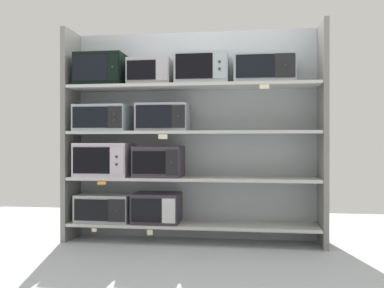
% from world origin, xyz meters
% --- Properties ---
extents(ground, '(6.46, 6.00, 0.02)m').
position_xyz_m(ground, '(0.00, -1.00, -0.01)').
color(ground, '#B2B7BC').
extents(back_panel, '(2.66, 0.04, 2.13)m').
position_xyz_m(back_panel, '(0.00, 0.22, 1.07)').
color(back_panel, '#9EA3A8').
rests_on(back_panel, ground).
extents(upright_left, '(0.05, 0.41, 2.13)m').
position_xyz_m(upright_left, '(-1.26, 0.00, 1.07)').
color(upright_left, slate).
rests_on(upright_left, ground).
extents(upright_right, '(0.05, 0.41, 2.13)m').
position_xyz_m(upright_right, '(1.26, 0.00, 1.07)').
color(upright_right, slate).
rests_on(upright_right, ground).
extents(shelf_0, '(2.46, 0.41, 0.03)m').
position_xyz_m(shelf_0, '(0.00, 0.00, 0.17)').
color(shelf_0, beige).
rests_on(shelf_0, ground).
extents(microwave_0, '(0.55, 0.36, 0.27)m').
position_xyz_m(microwave_0, '(-0.89, -0.00, 0.33)').
color(microwave_0, '#9BA1A0').
rests_on(microwave_0, shelf_0).
extents(microwave_1, '(0.46, 0.39, 0.29)m').
position_xyz_m(microwave_1, '(-0.35, -0.00, 0.34)').
color(microwave_1, '#322A3A').
rests_on(microwave_1, shelf_0).
extents(price_tag_0, '(0.05, 0.00, 0.03)m').
position_xyz_m(price_tag_0, '(-0.93, -0.21, 0.14)').
color(price_tag_0, beige).
extents(price_tag_1, '(0.06, 0.00, 0.05)m').
position_xyz_m(price_tag_1, '(-0.38, -0.21, 0.13)').
color(price_tag_1, beige).
extents(shelf_1, '(2.46, 0.41, 0.03)m').
position_xyz_m(shelf_1, '(0.00, 0.00, 0.63)').
color(shelf_1, beige).
extents(microwave_2, '(0.54, 0.42, 0.34)m').
position_xyz_m(microwave_2, '(-0.90, -0.00, 0.81)').
color(microwave_2, '#BDB0BE').
rests_on(microwave_2, shelf_1).
extents(microwave_3, '(0.47, 0.42, 0.30)m').
position_xyz_m(microwave_3, '(-0.33, -0.00, 0.80)').
color(microwave_3, '#352C37').
rests_on(microwave_3, shelf_1).
extents(price_tag_2, '(0.09, 0.00, 0.03)m').
position_xyz_m(price_tag_2, '(-0.86, -0.21, 0.59)').
color(price_tag_2, orange).
extents(shelf_2, '(2.46, 0.41, 0.03)m').
position_xyz_m(shelf_2, '(0.00, 0.00, 1.09)').
color(shelf_2, beige).
extents(microwave_4, '(0.53, 0.44, 0.26)m').
position_xyz_m(microwave_4, '(-0.91, -0.00, 1.23)').
color(microwave_4, '#99A5AD').
rests_on(microwave_4, shelf_2).
extents(microwave_5, '(0.51, 0.35, 0.27)m').
position_xyz_m(microwave_5, '(-0.29, -0.00, 1.24)').
color(microwave_5, '#9C9DAA').
rests_on(microwave_5, shelf_2).
extents(price_tag_3, '(0.09, 0.00, 0.04)m').
position_xyz_m(price_tag_3, '(-0.25, -0.21, 1.04)').
color(price_tag_3, beige).
extents(shelf_3, '(2.46, 0.41, 0.03)m').
position_xyz_m(shelf_3, '(0.00, 0.00, 1.54)').
color(shelf_3, beige).
extents(microwave_6, '(0.48, 0.39, 0.32)m').
position_xyz_m(microwave_6, '(-0.93, -0.00, 1.72)').
color(microwave_6, black).
rests_on(microwave_6, shelf_3).
extents(microwave_7, '(0.43, 0.35, 0.26)m').
position_xyz_m(microwave_7, '(-0.42, -0.00, 1.69)').
color(microwave_7, '#A19DA1').
rests_on(microwave_7, shelf_3).
extents(microwave_8, '(0.51, 0.42, 0.30)m').
position_xyz_m(microwave_8, '(0.11, -0.00, 1.71)').
color(microwave_8, '#9BA6A6').
rests_on(microwave_8, shelf_3).
extents(microwave_9, '(0.58, 0.39, 0.28)m').
position_xyz_m(microwave_9, '(0.71, -0.00, 1.70)').
color(microwave_9, '#99A3A9').
rests_on(microwave_9, shelf_3).
extents(price_tag_4, '(0.09, 0.00, 0.04)m').
position_xyz_m(price_tag_4, '(0.70, -0.21, 1.50)').
color(price_tag_4, beige).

